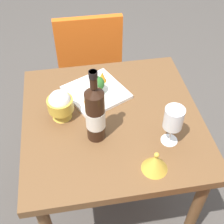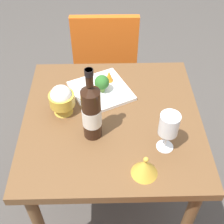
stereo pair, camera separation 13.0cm
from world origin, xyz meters
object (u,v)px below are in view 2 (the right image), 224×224
(carrot_garnish_right, at_px, (91,94))
(broccoli_floret, at_px, (102,83))
(chair_by_wall, at_px, (105,56))
(wine_glass, at_px, (169,125))
(carrot_garnish_left, at_px, (109,76))
(serving_plate, at_px, (101,91))
(rice_bowl, at_px, (62,99))
(wine_bottle, at_px, (92,112))
(rice_bowl_lid, at_px, (145,167))

(carrot_garnish_right, bearing_deg, broccoli_floret, 137.79)
(chair_by_wall, height_order, broccoli_floret, chair_by_wall)
(wine_glass, relative_size, carrot_garnish_left, 3.17)
(chair_by_wall, bearing_deg, serving_plate, -91.70)
(serving_plate, relative_size, carrot_garnish_left, 5.89)
(rice_bowl, height_order, broccoli_floret, rice_bowl)
(carrot_garnish_left, relative_size, carrot_garnish_right, 0.95)
(chair_by_wall, bearing_deg, wine_bottle, -93.21)
(rice_bowl_lid, xyz_separation_m, carrot_garnish_right, (-0.39, -0.21, 0.01))
(carrot_garnish_left, bearing_deg, carrot_garnish_right, -33.18)
(wine_glass, bearing_deg, carrot_garnish_left, -151.55)
(rice_bowl, bearing_deg, carrot_garnish_left, 132.73)
(chair_by_wall, bearing_deg, rice_bowl, -104.34)
(chair_by_wall, xyz_separation_m, rice_bowl_lid, (1.03, 0.14, 0.24))
(wine_glass, xyz_separation_m, carrot_garnish_left, (-0.40, -0.22, -0.08))
(broccoli_floret, bearing_deg, carrot_garnish_left, 155.29)
(serving_plate, distance_m, carrot_garnish_left, 0.08)
(wine_bottle, bearing_deg, carrot_garnish_right, -176.11)
(chair_by_wall, xyz_separation_m, broccoli_floret, (0.59, -0.02, 0.27))
(wine_glass, distance_m, rice_bowl, 0.47)
(wine_bottle, xyz_separation_m, serving_plate, (-0.26, 0.03, -0.12))
(rice_bowl_lid, distance_m, broccoli_floret, 0.47)
(serving_plate, bearing_deg, wine_bottle, -7.06)
(wine_bottle, bearing_deg, broccoli_floret, 171.32)
(wine_bottle, distance_m, rice_bowl, 0.20)
(wine_bottle, xyz_separation_m, carrot_garnish_right, (-0.19, -0.01, -0.09))
(serving_plate, distance_m, carrot_garnish_right, 0.09)
(serving_plate, relative_size, carrot_garnish_right, 5.60)
(wine_glass, xyz_separation_m, serving_plate, (-0.33, -0.26, -0.12))
(rice_bowl, bearing_deg, rice_bowl_lid, 44.97)
(wine_glass, distance_m, carrot_garnish_left, 0.46)
(chair_by_wall, height_order, rice_bowl, rice_bowl)
(serving_plate, bearing_deg, carrot_garnish_right, -34.70)
(chair_by_wall, relative_size, rice_bowl, 6.00)
(wine_glass, relative_size, rice_bowl_lid, 1.79)
(wine_bottle, relative_size, wine_glass, 1.86)
(chair_by_wall, relative_size, broccoli_floret, 9.91)
(chair_by_wall, distance_m, wine_glass, 1.00)
(chair_by_wall, distance_m, serving_plate, 0.62)
(wine_glass, xyz_separation_m, carrot_garnish_right, (-0.27, -0.30, -0.08))
(carrot_garnish_right, bearing_deg, serving_plate, 145.30)
(rice_bowl, bearing_deg, carrot_garnish_right, 116.32)
(rice_bowl, xyz_separation_m, carrot_garnish_left, (-0.19, 0.20, -0.03))
(rice_bowl, bearing_deg, serving_plate, 127.01)
(broccoli_floret, distance_m, carrot_garnish_left, 0.08)
(rice_bowl, height_order, carrot_garnish_right, rice_bowl)
(rice_bowl_lid, height_order, broccoli_floret, broccoli_floret)
(chair_by_wall, distance_m, broccoli_floret, 0.65)
(serving_plate, relative_size, broccoli_floret, 3.88)
(wine_glass, distance_m, broccoli_floret, 0.41)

